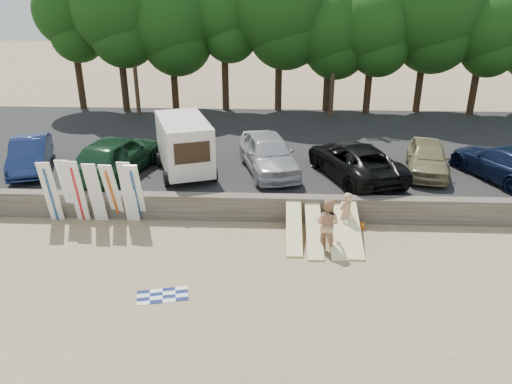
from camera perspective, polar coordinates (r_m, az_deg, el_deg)
ground at (r=16.87m, az=6.57°, el=-7.78°), size 120.00×120.00×0.00m
seawall at (r=19.27m, az=6.10°, el=-1.88°), size 44.00×0.50×1.00m
parking_lot at (r=26.29m, az=5.21°, el=4.81°), size 44.00×14.50×0.70m
treeline at (r=32.02m, az=6.82°, el=19.48°), size 33.59×6.50×9.63m
utility_poles at (r=30.75m, az=9.05°, el=17.05°), size 25.80×0.26×9.00m
box_trailer at (r=21.81m, az=-8.21°, el=5.49°), size 3.13×4.25×2.44m
car_0 at (r=24.41m, az=-24.40°, el=3.93°), size 2.80×4.60×1.43m
car_1 at (r=22.39m, az=-15.73°, el=4.04°), size 3.37×5.63×1.79m
car_2 at (r=22.02m, az=1.40°, el=4.45°), size 3.18×5.27×1.68m
car_3 at (r=21.78m, az=11.20°, el=3.56°), size 4.28×5.98×1.51m
car_4 at (r=23.14m, az=19.01°, el=3.77°), size 2.53×4.46×1.43m
car_5 at (r=23.61m, az=26.45°, el=3.00°), size 3.85×5.48×1.47m
surfboard_upright_0 at (r=20.18m, az=-22.43°, el=0.00°), size 0.54×0.63×2.56m
surfboard_upright_1 at (r=20.18m, az=-20.62°, el=0.29°), size 0.51×0.62×2.55m
surfboard_upright_2 at (r=19.87m, az=-19.74°, el=0.08°), size 0.53×0.54×2.57m
surfboard_upright_3 at (r=19.53m, az=-17.90°, el=-0.11°), size 0.51×0.67×2.54m
surfboard_upright_4 at (r=19.46m, az=-16.08°, el=-0.04°), size 0.58×0.90×2.49m
surfboard_upright_5 at (r=19.21m, az=-14.36°, el=-0.04°), size 0.54×0.56×2.57m
surfboard_upright_6 at (r=19.20m, az=-13.58°, el=-0.08°), size 0.51×0.84×2.50m
surfboard_low_0 at (r=17.96m, az=4.36°, el=-3.81°), size 0.56×2.87×0.99m
surfboard_low_1 at (r=17.87m, az=6.64°, el=-4.29°), size 0.56×2.91×0.87m
surfboard_low_2 at (r=17.95m, az=9.18°, el=-4.26°), size 0.56×2.90×0.89m
surfboard_low_3 at (r=18.06m, az=10.93°, el=-4.04°), size 0.56×2.88×0.99m
beachgoer_a at (r=18.37m, az=10.20°, el=-2.40°), size 0.70×0.66×1.61m
beachgoer_b at (r=17.20m, az=8.13°, el=-3.63°), size 1.14×1.06×1.87m
cooler at (r=18.51m, az=9.65°, el=-4.39°), size 0.39×0.31×0.32m
gear_bag at (r=19.13m, az=11.82°, el=-3.78°), size 0.34×0.30×0.22m
beach_towel at (r=15.33m, az=-10.62°, el=-11.55°), size 1.80×1.80×0.00m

